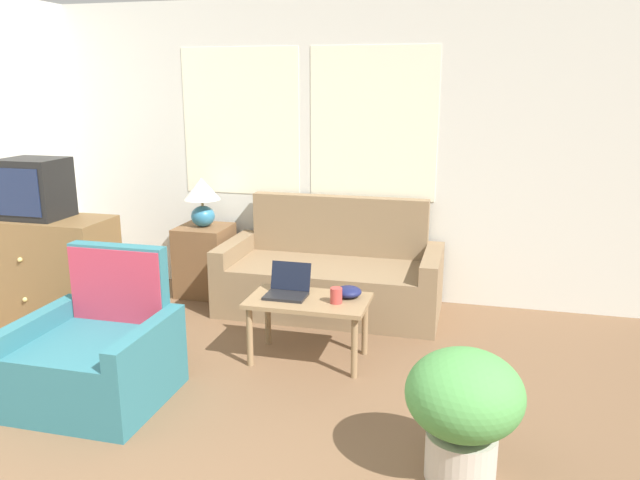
{
  "coord_description": "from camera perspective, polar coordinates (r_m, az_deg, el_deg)",
  "views": [
    {
      "loc": [
        1.44,
        -1.75,
        1.91
      ],
      "look_at": [
        0.31,
        2.64,
        0.75
      ],
      "focal_mm": 35.0,
      "sensor_mm": 36.0,
      "label": 1
    }
  ],
  "objects": [
    {
      "name": "wall_back",
      "position": [
        5.6,
        -0.6,
        8.16
      ],
      "size": [
        5.83,
        0.06,
        2.6
      ],
      "color": "silver",
      "rests_on": "ground_plane"
    },
    {
      "name": "couch",
      "position": [
        5.34,
        1.06,
        -3.5
      ],
      "size": [
        1.84,
        0.83,
        0.93
      ],
      "color": "#846B4C",
      "rests_on": "ground_plane"
    },
    {
      "name": "armchair",
      "position": [
        4.13,
        -19.55,
        -10.05
      ],
      "size": [
        0.85,
        0.79,
        0.9
      ],
      "color": "#2D6B75",
      "rests_on": "ground_plane"
    },
    {
      "name": "tv_dresser",
      "position": [
        5.35,
        -23.85,
        -2.78
      ],
      "size": [
        1.1,
        0.51,
        0.89
      ],
      "color": "brown",
      "rests_on": "ground_plane"
    },
    {
      "name": "television",
      "position": [
        5.21,
        -24.61,
        4.31
      ],
      "size": [
        0.44,
        0.38,
        0.45
      ],
      "color": "black",
      "rests_on": "tv_dresser"
    },
    {
      "name": "side_table",
      "position": [
        5.8,
        -10.46,
        -1.83
      ],
      "size": [
        0.45,
        0.45,
        0.64
      ],
      "color": "brown",
      "rests_on": "ground_plane"
    },
    {
      "name": "table_lamp",
      "position": [
        5.67,
        -10.73,
        3.9
      ],
      "size": [
        0.32,
        0.32,
        0.44
      ],
      "color": "teal",
      "rests_on": "side_table"
    },
    {
      "name": "coffee_table",
      "position": [
        4.33,
        -1.07,
        -6.18
      ],
      "size": [
        0.83,
        0.48,
        0.45
      ],
      "color": "#8E704C",
      "rests_on": "ground_plane"
    },
    {
      "name": "laptop",
      "position": [
        4.37,
        -2.97,
        -4.44
      ],
      "size": [
        0.29,
        0.26,
        0.22
      ],
      "color": "black",
      "rests_on": "coffee_table"
    },
    {
      "name": "cup_navy",
      "position": [
        4.21,
        1.49,
        -5.09
      ],
      "size": [
        0.08,
        0.08,
        0.11
      ],
      "color": "#B23D38",
      "rests_on": "coffee_table"
    },
    {
      "name": "snack_bowl",
      "position": [
        4.34,
        2.61,
        -4.75
      ],
      "size": [
        0.18,
        0.18,
        0.07
      ],
      "color": "#191E4C",
      "rests_on": "coffee_table"
    },
    {
      "name": "potted_plant",
      "position": [
        3.18,
        13.01,
        -14.48
      ],
      "size": [
        0.57,
        0.57,
        0.67
      ],
      "color": "#BCB2A3",
      "rests_on": "ground_plane"
    }
  ]
}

